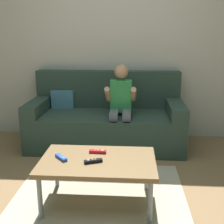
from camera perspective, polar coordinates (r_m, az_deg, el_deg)
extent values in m
plane|color=olive|center=(2.33, -2.94, -19.94)|extent=(8.48, 8.48, 0.00)
cube|color=beige|center=(3.81, 0.27, 13.79)|extent=(4.24, 0.05, 2.50)
cube|color=#2D4238|center=(3.56, -1.21, -3.46)|extent=(1.82, 0.80, 0.41)
cube|color=#2D4238|center=(3.75, -0.82, 4.49)|extent=(1.82, 0.16, 0.47)
cube|color=#2D4238|center=(3.64, -14.23, 1.12)|extent=(0.18, 0.80, 0.15)
cube|color=#2D4238|center=(3.50, 12.28, 0.69)|extent=(0.18, 0.80, 0.15)
cube|color=teal|center=(3.79, -9.54, 2.50)|extent=(0.29, 0.13, 0.23)
cylinder|color=slate|center=(3.22, 0.23, -5.43)|extent=(0.08, 0.08, 0.41)
cylinder|color=slate|center=(3.22, 2.78, -5.49)|extent=(0.08, 0.08, 0.41)
cube|color=slate|center=(3.29, 0.40, -0.54)|extent=(0.09, 0.30, 0.09)
cube|color=slate|center=(3.29, 2.89, -0.58)|extent=(0.09, 0.30, 0.09)
cube|color=#33934C|center=(3.39, 1.77, 3.14)|extent=(0.24, 0.14, 0.37)
cylinder|color=tan|center=(3.26, -0.83, 3.47)|extent=(0.06, 0.27, 0.21)
cylinder|color=tan|center=(3.25, 4.21, 3.39)|extent=(0.06, 0.27, 0.21)
sphere|color=tan|center=(3.35, 1.81, 7.93)|extent=(0.16, 0.16, 0.16)
cube|color=brown|center=(2.32, -2.79, -9.64)|extent=(0.90, 0.58, 0.04)
cylinder|color=gray|center=(2.28, -13.91, -15.98)|extent=(0.04, 0.04, 0.35)
cylinder|color=gray|center=(2.19, 7.46, -17.05)|extent=(0.04, 0.04, 0.35)
cylinder|color=gray|center=(2.69, -10.80, -10.80)|extent=(0.04, 0.04, 0.35)
cylinder|color=gray|center=(2.61, 6.83, -11.44)|extent=(0.04, 0.04, 0.35)
cube|color=#BCB299|center=(2.50, -2.68, -17.18)|extent=(1.45, 1.45, 0.01)
cube|color=red|center=(2.43, -2.81, -7.75)|extent=(0.14, 0.04, 0.02)
cylinder|color=#99999E|center=(2.42, -1.91, -7.49)|extent=(0.02, 0.02, 0.00)
cylinder|color=silver|center=(2.42, -2.73, -7.46)|extent=(0.01, 0.01, 0.00)
cylinder|color=silver|center=(2.43, -3.23, -7.43)|extent=(0.01, 0.01, 0.00)
cube|color=black|center=(2.26, -3.69, -9.57)|extent=(0.14, 0.09, 0.02)
cylinder|color=#99999E|center=(2.25, -4.66, -9.36)|extent=(0.02, 0.02, 0.00)
cylinder|color=silver|center=(2.25, -3.78, -9.27)|extent=(0.01, 0.01, 0.00)
cylinder|color=silver|center=(2.26, -3.26, -9.20)|extent=(0.01, 0.01, 0.00)
cube|color=blue|center=(2.35, -9.92, -8.77)|extent=(0.12, 0.13, 0.02)
cylinder|color=#99999E|center=(2.31, -9.49, -8.78)|extent=(0.02, 0.02, 0.00)
cylinder|color=silver|center=(2.34, -9.89, -8.50)|extent=(0.01, 0.01, 0.00)
cylinder|color=silver|center=(2.36, -10.13, -8.33)|extent=(0.01, 0.01, 0.00)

